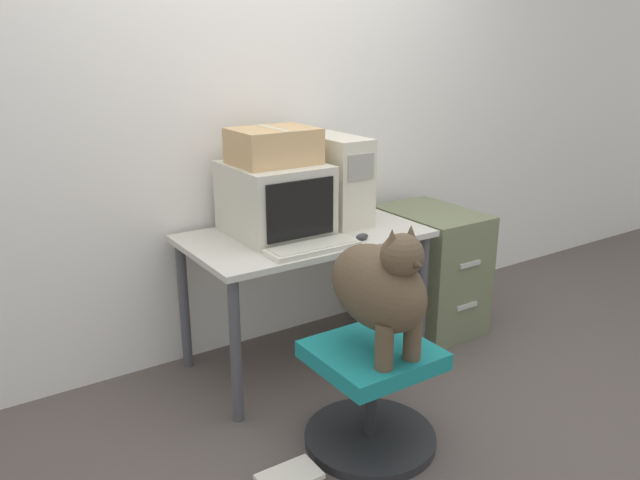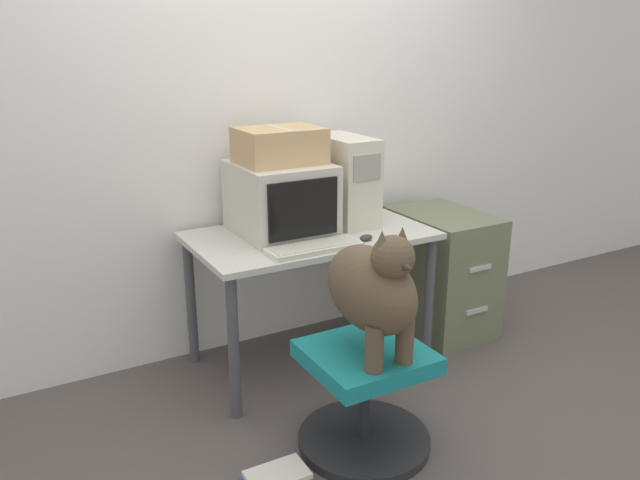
{
  "view_description": "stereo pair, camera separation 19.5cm",
  "coord_description": "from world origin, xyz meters",
  "px_view_note": "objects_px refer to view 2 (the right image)",
  "views": [
    {
      "loc": [
        -1.58,
        -2.18,
        1.63
      ],
      "look_at": [
        -0.13,
        0.0,
        0.79
      ],
      "focal_mm": 35.0,
      "sensor_mm": 36.0,
      "label": 1
    },
    {
      "loc": [
        -1.42,
        -2.28,
        1.63
      ],
      "look_at": [
        -0.13,
        0.0,
        0.79
      ],
      "focal_mm": 35.0,
      "sensor_mm": 36.0,
      "label": 2
    }
  ],
  "objects_px": {
    "keyboard": "(314,248)",
    "book_stack_floor": "(277,479)",
    "crt_monitor": "(281,198)",
    "pc_tower": "(344,180)",
    "dog": "(373,288)",
    "office_chair": "(365,396)",
    "cardboard_box": "(279,146)",
    "filing_cabinet": "(441,272)"
  },
  "relations": [
    {
      "from": "pc_tower",
      "to": "dog",
      "type": "bearing_deg",
      "value": -114.51
    },
    {
      "from": "filing_cabinet",
      "to": "book_stack_floor",
      "type": "distance_m",
      "value": 1.67
    },
    {
      "from": "filing_cabinet",
      "to": "cardboard_box",
      "type": "distance_m",
      "value": 1.26
    },
    {
      "from": "book_stack_floor",
      "to": "office_chair",
      "type": "bearing_deg",
      "value": 7.17
    },
    {
      "from": "crt_monitor",
      "to": "keyboard",
      "type": "bearing_deg",
      "value": -88.8
    },
    {
      "from": "office_chair",
      "to": "pc_tower",
      "type": "bearing_deg",
      "value": 64.49
    },
    {
      "from": "crt_monitor",
      "to": "cardboard_box",
      "type": "relative_size",
      "value": 1.24
    },
    {
      "from": "dog",
      "to": "cardboard_box",
      "type": "relative_size",
      "value": 1.4
    },
    {
      "from": "keyboard",
      "to": "book_stack_floor",
      "type": "bearing_deg",
      "value": -130.41
    },
    {
      "from": "keyboard",
      "to": "dog",
      "type": "distance_m",
      "value": 0.54
    },
    {
      "from": "crt_monitor",
      "to": "dog",
      "type": "height_order",
      "value": "crt_monitor"
    },
    {
      "from": "crt_monitor",
      "to": "office_chair",
      "type": "bearing_deg",
      "value": -91.98
    },
    {
      "from": "office_chair",
      "to": "cardboard_box",
      "type": "height_order",
      "value": "cardboard_box"
    },
    {
      "from": "office_chair",
      "to": "book_stack_floor",
      "type": "bearing_deg",
      "value": -172.83
    },
    {
      "from": "filing_cabinet",
      "to": "cardboard_box",
      "type": "bearing_deg",
      "value": 173.92
    },
    {
      "from": "keyboard",
      "to": "dog",
      "type": "height_order",
      "value": "dog"
    },
    {
      "from": "dog",
      "to": "keyboard",
      "type": "bearing_deg",
      "value": 86.21
    },
    {
      "from": "office_chair",
      "to": "cardboard_box",
      "type": "xyz_separation_m",
      "value": [
        0.03,
        0.83,
        0.92
      ]
    },
    {
      "from": "office_chair",
      "to": "cardboard_box",
      "type": "distance_m",
      "value": 1.24
    },
    {
      "from": "office_chair",
      "to": "keyboard",
      "type": "bearing_deg",
      "value": 85.92
    },
    {
      "from": "keyboard",
      "to": "office_chair",
      "type": "height_order",
      "value": "keyboard"
    },
    {
      "from": "pc_tower",
      "to": "book_stack_floor",
      "type": "relative_size",
      "value": 1.82
    },
    {
      "from": "office_chair",
      "to": "book_stack_floor",
      "type": "relative_size",
      "value": 2.24
    },
    {
      "from": "pc_tower",
      "to": "dog",
      "type": "height_order",
      "value": "pc_tower"
    },
    {
      "from": "dog",
      "to": "pc_tower",
      "type": "bearing_deg",
      "value": 65.49
    },
    {
      "from": "pc_tower",
      "to": "office_chair",
      "type": "xyz_separation_m",
      "value": [
        -0.4,
        -0.84,
        -0.71
      ]
    },
    {
      "from": "cardboard_box",
      "to": "keyboard",
      "type": "bearing_deg",
      "value": -88.81
    },
    {
      "from": "pc_tower",
      "to": "cardboard_box",
      "type": "relative_size",
      "value": 1.15
    },
    {
      "from": "crt_monitor",
      "to": "keyboard",
      "type": "relative_size",
      "value": 1.09
    },
    {
      "from": "crt_monitor",
      "to": "pc_tower",
      "type": "height_order",
      "value": "pc_tower"
    },
    {
      "from": "pc_tower",
      "to": "filing_cabinet",
      "type": "height_order",
      "value": "pc_tower"
    },
    {
      "from": "pc_tower",
      "to": "book_stack_floor",
      "type": "bearing_deg",
      "value": -133.01
    },
    {
      "from": "pc_tower",
      "to": "filing_cabinet",
      "type": "relative_size",
      "value": 0.64
    },
    {
      "from": "keyboard",
      "to": "book_stack_floor",
      "type": "xyz_separation_m",
      "value": [
        -0.47,
        -0.55,
        -0.7
      ]
    },
    {
      "from": "crt_monitor",
      "to": "filing_cabinet",
      "type": "bearing_deg",
      "value": -5.86
    },
    {
      "from": "filing_cabinet",
      "to": "pc_tower",
      "type": "bearing_deg",
      "value": 169.13
    },
    {
      "from": "keyboard",
      "to": "filing_cabinet",
      "type": "distance_m",
      "value": 1.06
    },
    {
      "from": "crt_monitor",
      "to": "cardboard_box",
      "type": "xyz_separation_m",
      "value": [
        0.0,
        0.0,
        0.26
      ]
    },
    {
      "from": "pc_tower",
      "to": "filing_cabinet",
      "type": "bearing_deg",
      "value": -10.87
    },
    {
      "from": "office_chair",
      "to": "book_stack_floor",
      "type": "height_order",
      "value": "office_chair"
    },
    {
      "from": "filing_cabinet",
      "to": "cardboard_box",
      "type": "height_order",
      "value": "cardboard_box"
    },
    {
      "from": "keyboard",
      "to": "book_stack_floor",
      "type": "height_order",
      "value": "keyboard"
    }
  ]
}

